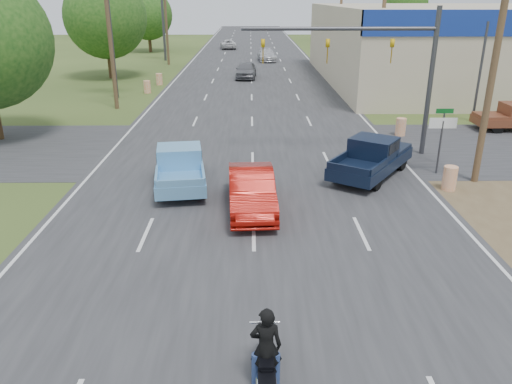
{
  "coord_description": "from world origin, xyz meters",
  "views": [
    {
      "loc": [
        -0.09,
        -6.95,
        7.41
      ],
      "look_at": [
        0.08,
        8.54,
        1.3
      ],
      "focal_mm": 35.0,
      "sensor_mm": 36.0,
      "label": 1
    }
  ],
  "objects_px": {
    "motorcycle": "(266,369)",
    "distant_car_white": "(228,44)",
    "distant_car_grey": "(246,70)",
    "distant_car_silver": "(267,55)",
    "rider": "(266,351)",
    "navy_pickup": "(373,156)",
    "blue_pickup": "(180,165)",
    "red_convertible": "(251,191)"
  },
  "relations": [
    {
      "from": "motorcycle",
      "to": "distant_car_grey",
      "type": "bearing_deg",
      "value": 90.51
    },
    {
      "from": "blue_pickup",
      "to": "distant_car_silver",
      "type": "distance_m",
      "value": 42.8
    },
    {
      "from": "navy_pickup",
      "to": "distant_car_white",
      "type": "height_order",
      "value": "navy_pickup"
    },
    {
      "from": "distant_car_grey",
      "to": "distant_car_silver",
      "type": "distance_m",
      "value": 13.81
    },
    {
      "from": "distant_car_grey",
      "to": "distant_car_silver",
      "type": "bearing_deg",
      "value": 83.22
    },
    {
      "from": "motorcycle",
      "to": "blue_pickup",
      "type": "bearing_deg",
      "value": 104.91
    },
    {
      "from": "distant_car_silver",
      "to": "blue_pickup",
      "type": "bearing_deg",
      "value": -100.6
    },
    {
      "from": "navy_pickup",
      "to": "distant_car_grey",
      "type": "xyz_separation_m",
      "value": [
        -5.76,
        27.85,
        -0.08
      ]
    },
    {
      "from": "distant_car_silver",
      "to": "distant_car_grey",
      "type": "bearing_deg",
      "value": -103.98
    },
    {
      "from": "rider",
      "to": "distant_car_grey",
      "type": "bearing_deg",
      "value": -89.49
    },
    {
      "from": "blue_pickup",
      "to": "distant_car_grey",
      "type": "bearing_deg",
      "value": 77.12
    },
    {
      "from": "navy_pickup",
      "to": "distant_car_silver",
      "type": "distance_m",
      "value": 41.58
    },
    {
      "from": "motorcycle",
      "to": "distant_car_white",
      "type": "relative_size",
      "value": 0.44
    },
    {
      "from": "distant_car_grey",
      "to": "distant_car_silver",
      "type": "relative_size",
      "value": 0.94
    },
    {
      "from": "blue_pickup",
      "to": "navy_pickup",
      "type": "distance_m",
      "value": 8.36
    },
    {
      "from": "navy_pickup",
      "to": "distant_car_silver",
      "type": "bearing_deg",
      "value": 129.25
    },
    {
      "from": "red_convertible",
      "to": "rider",
      "type": "relative_size",
      "value": 2.66
    },
    {
      "from": "red_convertible",
      "to": "navy_pickup",
      "type": "xyz_separation_m",
      "value": [
        5.32,
        3.83,
        0.09
      ]
    },
    {
      "from": "motorcycle",
      "to": "distant_car_white",
      "type": "bearing_deg",
      "value": 92.5
    },
    {
      "from": "blue_pickup",
      "to": "distant_car_white",
      "type": "height_order",
      "value": "blue_pickup"
    },
    {
      "from": "navy_pickup",
      "to": "distant_car_grey",
      "type": "bearing_deg",
      "value": 136.3
    },
    {
      "from": "motorcycle",
      "to": "navy_pickup",
      "type": "distance_m",
      "value": 13.8
    },
    {
      "from": "rider",
      "to": "navy_pickup",
      "type": "height_order",
      "value": "rider"
    },
    {
      "from": "navy_pickup",
      "to": "blue_pickup",
      "type": "bearing_deg",
      "value": -137.99
    },
    {
      "from": "motorcycle",
      "to": "distant_car_silver",
      "type": "distance_m",
      "value": 54.31
    },
    {
      "from": "rider",
      "to": "navy_pickup",
      "type": "xyz_separation_m",
      "value": [
        5.06,
        12.79,
        -0.02
      ]
    },
    {
      "from": "blue_pickup",
      "to": "navy_pickup",
      "type": "bearing_deg",
      "value": -0.48
    },
    {
      "from": "distant_car_grey",
      "to": "rider",
      "type": "bearing_deg",
      "value": -85.79
    },
    {
      "from": "rider",
      "to": "distant_car_silver",
      "type": "relative_size",
      "value": 0.36
    },
    {
      "from": "distant_car_grey",
      "to": "motorcycle",
      "type": "bearing_deg",
      "value": -85.79
    },
    {
      "from": "navy_pickup",
      "to": "distant_car_silver",
      "type": "relative_size",
      "value": 1.09
    },
    {
      "from": "red_convertible",
      "to": "distant_car_silver",
      "type": "relative_size",
      "value": 0.95
    },
    {
      "from": "rider",
      "to": "blue_pickup",
      "type": "xyz_separation_m",
      "value": [
        -3.24,
        11.71,
        -0.04
      ]
    },
    {
      "from": "distant_car_white",
      "to": "blue_pickup",
      "type": "bearing_deg",
      "value": 84.21
    },
    {
      "from": "distant_car_silver",
      "to": "distant_car_white",
      "type": "relative_size",
      "value": 1.04
    },
    {
      "from": "motorcycle",
      "to": "blue_pickup",
      "type": "height_order",
      "value": "blue_pickup"
    },
    {
      "from": "motorcycle",
      "to": "distant_car_white",
      "type": "height_order",
      "value": "distant_car_white"
    },
    {
      "from": "distant_car_silver",
      "to": "navy_pickup",
      "type": "bearing_deg",
      "value": -89.34
    },
    {
      "from": "blue_pickup",
      "to": "motorcycle",
      "type": "bearing_deg",
      "value": -82.48
    },
    {
      "from": "distant_car_silver",
      "to": "rider",
      "type": "bearing_deg",
      "value": -95.77
    },
    {
      "from": "distant_car_silver",
      "to": "distant_car_white",
      "type": "height_order",
      "value": "distant_car_silver"
    },
    {
      "from": "navy_pickup",
      "to": "distant_car_grey",
      "type": "height_order",
      "value": "navy_pickup"
    }
  ]
}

